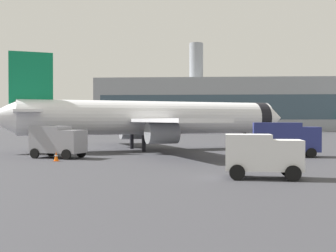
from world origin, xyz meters
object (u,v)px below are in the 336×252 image
object	(u,v)px
safety_cone_near	(76,146)
cargo_van	(262,154)
service_truck	(58,140)
fuel_truck	(285,138)
airplane_at_gate	(152,118)
safety_cone_far	(255,154)
safety_cone_mid	(56,156)

from	to	relation	value
safety_cone_near	cargo_van	bearing A→B (deg)	-52.95
service_truck	safety_cone_near	world-z (taller)	service_truck
fuel_truck	cargo_van	size ratio (longest dim) A/B	1.36
airplane_at_gate	cargo_van	size ratio (longest dim) A/B	7.48
airplane_at_gate	fuel_truck	distance (m)	15.71
safety_cone_far	service_truck	bearing A→B (deg)	-177.34
service_truck	fuel_truck	distance (m)	21.04
service_truck	safety_cone_far	world-z (taller)	service_truck
safety_cone_mid	safety_cone_far	xyz separation A→B (m)	(16.95, 3.73, -0.00)
safety_cone_far	fuel_truck	bearing A→B (deg)	32.49
safety_cone_mid	cargo_van	bearing A→B (deg)	-31.19
cargo_van	safety_cone_near	size ratio (longest dim) A/B	6.41
airplane_at_gate	cargo_van	distance (m)	24.85
airplane_at_gate	safety_cone_far	distance (m)	14.73
service_truck	airplane_at_gate	bearing A→B (deg)	55.30
airplane_at_gate	safety_cone_near	distance (m)	9.75
fuel_truck	safety_cone_near	xyz separation A→B (m)	(-22.47, 8.70, -1.42)
cargo_van	safety_cone_far	bearing A→B (deg)	83.53
airplane_at_gate	safety_cone_mid	xyz separation A→B (m)	(-6.69, -13.78, -3.25)
airplane_at_gate	service_truck	bearing A→B (deg)	-124.70
airplane_at_gate	safety_cone_far	bearing A→B (deg)	-44.37
cargo_van	safety_cone_near	bearing A→B (deg)	127.05
safety_cone_mid	safety_cone_far	distance (m)	17.36
fuel_truck	safety_cone_far	xyz separation A→B (m)	(-3.06, -1.95, -1.37)
fuel_truck	safety_cone_mid	bearing A→B (deg)	-164.15
cargo_van	safety_cone_mid	distance (m)	18.11
service_truck	fuel_truck	size ratio (longest dim) A/B	0.85
fuel_truck	airplane_at_gate	bearing A→B (deg)	148.72
airplane_at_gate	service_truck	world-z (taller)	airplane_at_gate
safety_cone_near	safety_cone_mid	distance (m)	14.59
fuel_truck	safety_cone_near	world-z (taller)	fuel_truck
fuel_truck	safety_cone_near	bearing A→B (deg)	158.83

